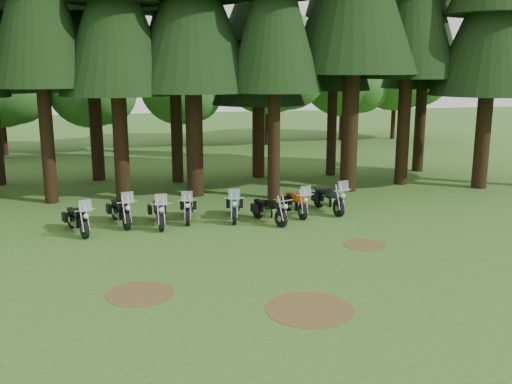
{
  "coord_description": "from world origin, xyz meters",
  "views": [
    {
      "loc": [
        -3.42,
        -16.36,
        5.8
      ],
      "look_at": [
        1.86,
        5.0,
        1.0
      ],
      "focal_mm": 40.0,
      "sensor_mm": 36.0,
      "label": 1
    }
  ],
  "objects_px": {
    "motorcycle_1": "(120,212)",
    "motorcycle_7": "(329,200)",
    "motorcycle_5": "(269,211)",
    "motorcycle_0": "(77,220)",
    "motorcycle_4": "(235,207)",
    "motorcycle_3": "(188,209)",
    "motorcycle_2": "(159,213)",
    "motorcycle_6": "(296,204)"
  },
  "relations": [
    {
      "from": "motorcycle_1",
      "to": "motorcycle_5",
      "type": "distance_m",
      "value": 5.61
    },
    {
      "from": "motorcycle_0",
      "to": "motorcycle_5",
      "type": "bearing_deg",
      "value": -21.98
    },
    {
      "from": "motorcycle_2",
      "to": "motorcycle_7",
      "type": "relative_size",
      "value": 0.96
    },
    {
      "from": "motorcycle_5",
      "to": "motorcycle_2",
      "type": "bearing_deg",
      "value": 152.47
    },
    {
      "from": "motorcycle_0",
      "to": "motorcycle_4",
      "type": "relative_size",
      "value": 0.98
    },
    {
      "from": "motorcycle_3",
      "to": "motorcycle_4",
      "type": "xyz_separation_m",
      "value": [
        1.79,
        -0.25,
        0.02
      ]
    },
    {
      "from": "motorcycle_2",
      "to": "motorcycle_6",
      "type": "xyz_separation_m",
      "value": [
        5.47,
        0.29,
        -0.02
      ]
    },
    {
      "from": "motorcycle_6",
      "to": "motorcycle_7",
      "type": "bearing_deg",
      "value": 2.3
    },
    {
      "from": "motorcycle_6",
      "to": "motorcycle_5",
      "type": "bearing_deg",
      "value": -151.59
    },
    {
      "from": "motorcycle_3",
      "to": "motorcycle_6",
      "type": "height_order",
      "value": "motorcycle_6"
    },
    {
      "from": "motorcycle_3",
      "to": "motorcycle_6",
      "type": "bearing_deg",
      "value": 5.35
    },
    {
      "from": "motorcycle_2",
      "to": "motorcycle_6",
      "type": "relative_size",
      "value": 1.04
    },
    {
      "from": "motorcycle_6",
      "to": "motorcycle_1",
      "type": "bearing_deg",
      "value": 174.21
    },
    {
      "from": "motorcycle_0",
      "to": "motorcycle_3",
      "type": "bearing_deg",
      "value": -8.54
    },
    {
      "from": "motorcycle_4",
      "to": "motorcycle_2",
      "type": "bearing_deg",
      "value": -162.65
    },
    {
      "from": "motorcycle_3",
      "to": "motorcycle_5",
      "type": "xyz_separation_m",
      "value": [
        2.96,
        -1.07,
        -0.01
      ]
    },
    {
      "from": "motorcycle_0",
      "to": "motorcycle_4",
      "type": "bearing_deg",
      "value": -14.33
    },
    {
      "from": "motorcycle_0",
      "to": "motorcycle_3",
      "type": "relative_size",
      "value": 1.01
    },
    {
      "from": "motorcycle_3",
      "to": "motorcycle_6",
      "type": "relative_size",
      "value": 0.99
    },
    {
      "from": "motorcycle_2",
      "to": "motorcycle_7",
      "type": "xyz_separation_m",
      "value": [
        6.94,
        0.46,
        0.02
      ]
    },
    {
      "from": "motorcycle_4",
      "to": "motorcycle_6",
      "type": "relative_size",
      "value": 1.02
    },
    {
      "from": "motorcycle_5",
      "to": "motorcycle_0",
      "type": "bearing_deg",
      "value": 158.06
    },
    {
      "from": "motorcycle_0",
      "to": "motorcycle_1",
      "type": "height_order",
      "value": "motorcycle_1"
    },
    {
      "from": "motorcycle_2",
      "to": "motorcycle_5",
      "type": "distance_m",
      "value": 4.17
    },
    {
      "from": "motorcycle_0",
      "to": "motorcycle_5",
      "type": "xyz_separation_m",
      "value": [
        7.02,
        -0.25,
        -0.02
      ]
    },
    {
      "from": "motorcycle_0",
      "to": "motorcycle_7",
      "type": "height_order",
      "value": "motorcycle_7"
    },
    {
      "from": "motorcycle_4",
      "to": "motorcycle_1",
      "type": "bearing_deg",
      "value": -170.81
    },
    {
      "from": "motorcycle_3",
      "to": "motorcycle_7",
      "type": "distance_m",
      "value": 5.77
    },
    {
      "from": "motorcycle_6",
      "to": "motorcycle_2",
      "type": "bearing_deg",
      "value": 178.96
    },
    {
      "from": "motorcycle_0",
      "to": "motorcycle_2",
      "type": "bearing_deg",
      "value": -13.95
    },
    {
      "from": "motorcycle_7",
      "to": "motorcycle_2",
      "type": "bearing_deg",
      "value": 175.33
    },
    {
      "from": "motorcycle_5",
      "to": "motorcycle_6",
      "type": "height_order",
      "value": "motorcycle_6"
    },
    {
      "from": "motorcycle_1",
      "to": "motorcycle_7",
      "type": "bearing_deg",
      "value": -14.6
    },
    {
      "from": "motorcycle_1",
      "to": "motorcycle_4",
      "type": "bearing_deg",
      "value": -17.33
    },
    {
      "from": "motorcycle_3",
      "to": "motorcycle_4",
      "type": "distance_m",
      "value": 1.81
    },
    {
      "from": "motorcycle_2",
      "to": "motorcycle_4",
      "type": "distance_m",
      "value": 2.97
    },
    {
      "from": "motorcycle_0",
      "to": "motorcycle_1",
      "type": "relative_size",
      "value": 0.95
    },
    {
      "from": "motorcycle_0",
      "to": "motorcycle_7",
      "type": "bearing_deg",
      "value": -15.47
    },
    {
      "from": "motorcycle_3",
      "to": "motorcycle_2",
      "type": "bearing_deg",
      "value": -147.96
    },
    {
      "from": "motorcycle_0",
      "to": "motorcycle_2",
      "type": "distance_m",
      "value": 2.91
    },
    {
      "from": "motorcycle_2",
      "to": "motorcycle_5",
      "type": "relative_size",
      "value": 1.09
    },
    {
      "from": "motorcycle_5",
      "to": "motorcycle_4",
      "type": "bearing_deg",
      "value": 125.02
    }
  ]
}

